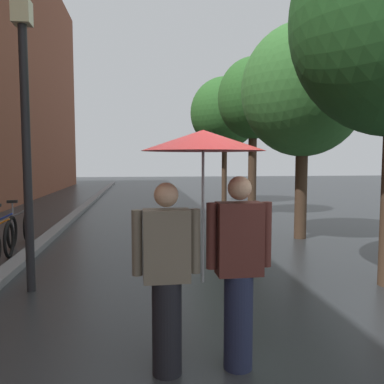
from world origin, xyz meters
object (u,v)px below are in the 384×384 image
at_px(parked_bicycle_5, 4,226).
at_px(street_tree_2, 253,99).
at_px(street_tree_1, 303,91).
at_px(street_tree_3, 225,113).
at_px(street_lamp_post, 26,124).
at_px(couple_under_umbrella, 203,216).

bearing_deg(parked_bicycle_5, street_tree_2, 27.72).
height_order(street_tree_1, street_tree_3, street_tree_3).
bearing_deg(street_tree_2, street_tree_1, -89.61).
xyz_separation_m(street_tree_3, street_lamp_post, (-5.19, -11.00, -1.50)).
distance_m(street_tree_1, street_tree_2, 4.04).
height_order(street_tree_1, parked_bicycle_5, street_tree_1).
bearing_deg(parked_bicycle_5, street_tree_1, -3.51).
distance_m(parked_bicycle_5, street_lamp_post, 4.33).
relative_size(couple_under_umbrella, street_lamp_post, 0.53).
bearing_deg(parked_bicycle_5, couple_under_umbrella, -58.43).
relative_size(street_tree_1, parked_bicycle_5, 4.49).
relative_size(street_tree_3, couple_under_umbrella, 2.54).
distance_m(street_tree_1, street_tree_3, 7.91).
height_order(street_tree_1, couple_under_umbrella, street_tree_1).
bearing_deg(street_tree_2, street_tree_3, 91.90).
xyz_separation_m(couple_under_umbrella, street_lamp_post, (-2.11, 2.40, 0.98)).
height_order(street_tree_2, parked_bicycle_5, street_tree_2).
bearing_deg(parked_bicycle_5, street_tree_3, 48.06).
xyz_separation_m(street_tree_1, couple_under_umbrella, (-3.23, -5.50, -2.09)).
bearing_deg(street_tree_1, street_tree_3, 91.13).
relative_size(street_tree_3, street_lamp_post, 1.34).
height_order(street_tree_1, street_lamp_post, street_tree_1).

